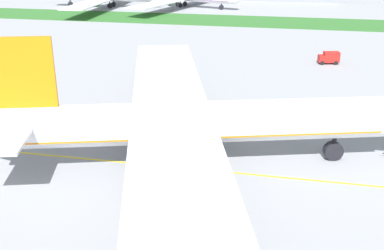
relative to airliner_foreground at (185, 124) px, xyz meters
name	(u,v)px	position (x,y,z in m)	size (l,w,h in m)	color
ground_plane	(172,171)	(-1.23, -2.12, -5.81)	(600.00, 600.00, 0.00)	gray
apron_taxi_line	(175,167)	(-1.23, -0.92, -5.81)	(280.00, 0.36, 0.01)	yellow
grass_median_strip	(251,21)	(-1.23, 113.48, -5.76)	(320.00, 24.00, 0.10)	#2D6628
airliner_foreground	(185,124)	(0.00, 0.00, 0.00)	(56.99, 93.38, 17.10)	white
service_truck_baggage_loader	(329,57)	(21.76, 57.72, -4.29)	(5.06, 3.15, 2.84)	#B21E19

